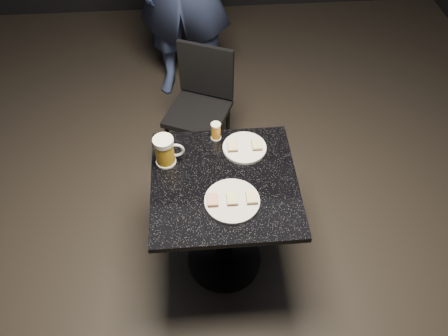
{
  "coord_description": "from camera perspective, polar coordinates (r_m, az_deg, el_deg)",
  "views": [
    {
      "loc": [
        -0.1,
        -1.31,
        2.36
      ],
      "look_at": [
        0.0,
        0.02,
        0.82
      ],
      "focal_mm": 35.0,
      "sensor_mm": 36.0,
      "label": 1
    }
  ],
  "objects": [
    {
      "name": "plate_small",
      "position": [
        2.21,
        2.69,
        2.66
      ],
      "size": [
        0.22,
        0.22,
        0.01
      ],
      "primitive_type": "cylinder",
      "color": "white",
      "rests_on": "table"
    },
    {
      "name": "beer_mug",
      "position": [
        2.12,
        -7.69,
        2.24
      ],
      "size": [
        0.15,
        0.1,
        0.16
      ],
      "color": "white",
      "rests_on": "table"
    },
    {
      "name": "canapes_on_plate_small",
      "position": [
        2.2,
        2.71,
        2.95
      ],
      "size": [
        0.17,
        0.07,
        0.02
      ],
      "color": "#4C3521",
      "rests_on": "plate_small"
    },
    {
      "name": "plate_large",
      "position": [
        2.0,
        1.07,
        -4.32
      ],
      "size": [
        0.25,
        0.25,
        0.01
      ],
      "primitive_type": "cylinder",
      "color": "silver",
      "rests_on": "table"
    },
    {
      "name": "table",
      "position": [
        2.27,
        0.04,
        -5.57
      ],
      "size": [
        0.7,
        0.7,
        0.75
      ],
      "color": "black",
      "rests_on": "floor"
    },
    {
      "name": "chair",
      "position": [
        2.88,
        -3.03,
        8.6
      ],
      "size": [
        0.48,
        0.48,
        0.85
      ],
      "color": "black",
      "rests_on": "floor"
    },
    {
      "name": "floor",
      "position": [
        2.7,
        0.03,
        -11.84
      ],
      "size": [
        6.0,
        6.0,
        0.0
      ],
      "primitive_type": "plane",
      "color": "black",
      "rests_on": "ground"
    },
    {
      "name": "canapes_on_plate_large",
      "position": [
        1.98,
        1.07,
        -4.04
      ],
      "size": [
        0.23,
        0.07,
        0.02
      ],
      "color": "#4C3521",
      "rests_on": "plate_large"
    },
    {
      "name": "beer_tumbler",
      "position": [
        2.24,
        -1.07,
        4.84
      ],
      "size": [
        0.05,
        0.05,
        0.1
      ],
      "color": "silver",
      "rests_on": "table"
    }
  ]
}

